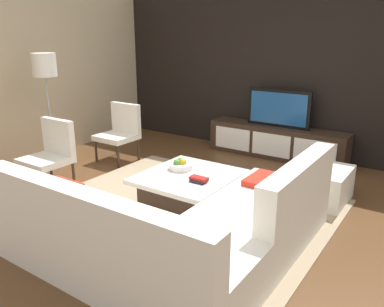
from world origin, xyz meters
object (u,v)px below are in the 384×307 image
media_console (276,142)px  sectional_couch (181,231)px  television (279,108)px  fruit_bowl (181,165)px  decorative_ball (319,157)px  accent_chair_near (51,150)px  book_stack (199,180)px  accent_chair_far (121,129)px  coffee_table (189,189)px  floor_lamp (45,72)px  ottoman (317,183)px

media_console → sectional_couch: 3.31m
television → fruit_bowl: (-0.28, -2.20, -0.36)m
television → decorative_ball: bearing=-50.9°
decorative_ball → accent_chair_near: bearing=-152.7°
fruit_bowl → book_stack: 0.46m
fruit_bowl → accent_chair_far: 1.82m
sectional_couch → book_stack: sectional_couch is taller
media_console → sectional_couch: (0.49, -3.27, 0.04)m
book_stack → coffee_table: bearing=150.5°
sectional_couch → floor_lamp: bearing=161.9°
fruit_bowl → book_stack: size_ratio=1.43×
media_console → accent_chair_near: bearing=-123.7°
media_console → accent_chair_far: 2.45m
fruit_bowl → decorative_ball: decorative_ball is taller
media_console → coffee_table: media_console is taller
television → ottoman: bearing=-50.9°
coffee_table → decorative_ball: (1.15, 1.01, 0.33)m
television → accent_chair_near: 3.37m
floor_lamp → book_stack: (2.66, -0.14, -0.98)m
sectional_couch → media_console: bearing=98.6°
accent_chair_far → decorative_ball: size_ratio=3.42×
decorative_ball → book_stack: 1.47m
coffee_table → ottoman: ottoman is taller
media_console → accent_chair_near: 3.37m
accent_chair_far → television: bearing=40.6°
media_console → fruit_bowl: (-0.28, -2.20, 0.18)m
sectional_couch → floor_lamp: 3.37m
ottoman → sectional_couch: bearing=-105.6°
book_stack → accent_chair_far: bearing=155.3°
accent_chair_far → accent_chair_near: bearing=-82.5°
floor_lamp → book_stack: 2.83m
fruit_bowl → ottoman: bearing=34.3°
floor_lamp → accent_chair_far: (0.59, 0.81, -0.90)m
book_stack → floor_lamp: bearing=177.0°
floor_lamp → decorative_ball: 3.82m
accent_chair_near → floor_lamp: floor_lamp is taller
accent_chair_far → decorative_ball: 3.01m
decorative_ball → media_console: bearing=129.1°
fruit_bowl → decorative_ball: bearing=34.3°
television → book_stack: (0.12, -2.42, -0.38)m
sectional_couch → accent_chair_far: bearing=143.6°
coffee_table → ottoman: 1.53m
television → fruit_bowl: bearing=-97.3°
accent_chair_near → accent_chair_far: size_ratio=1.00×
media_console → accent_chair_near: size_ratio=2.53×
coffee_table → fruit_bowl: 0.31m
television → ottoman: size_ratio=1.44×
media_console → accent_chair_far: accent_chair_far is taller
floor_lamp → ottoman: (3.59, 0.99, -1.19)m
media_console → ottoman: bearing=-50.9°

